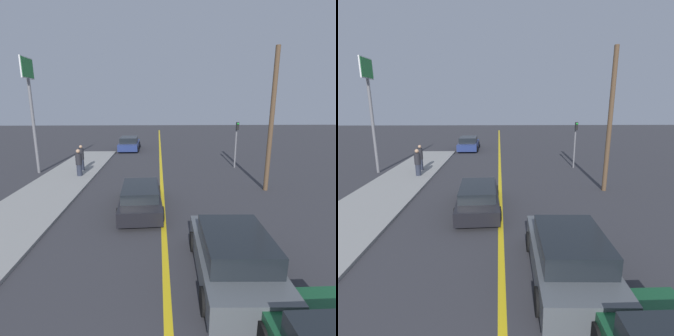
{
  "view_description": "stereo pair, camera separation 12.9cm",
  "coord_description": "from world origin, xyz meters",
  "views": [
    {
      "loc": [
        -0.18,
        -0.08,
        4.58
      ],
      "look_at": [
        0.31,
        13.02,
        1.39
      ],
      "focal_mm": 28.0,
      "sensor_mm": 36.0,
      "label": 1
    },
    {
      "loc": [
        -0.05,
        -0.09,
        4.58
      ],
      "look_at": [
        0.31,
        13.02,
        1.39
      ],
      "focal_mm": 28.0,
      "sensor_mm": 36.0,
      "label": 2
    }
  ],
  "objects": [
    {
      "name": "sidewalk_left",
      "position": [
        -6.02,
        12.72,
        0.06
      ],
      "size": [
        3.38,
        25.44,
        0.12
      ],
      "color": "gray",
      "rests_on": "ground_plane"
    },
    {
      "name": "traffic_light",
      "position": [
        5.49,
        18.68,
        2.11
      ],
      "size": [
        0.18,
        0.4,
        3.36
      ],
      "color": "slate",
      "rests_on": "ground_plane"
    },
    {
      "name": "car_ahead_center",
      "position": [
        1.77,
        6.07,
        0.67
      ],
      "size": [
        2.11,
        4.27,
        1.41
      ],
      "rotation": [
        0.0,
        0.0,
        -0.03
      ],
      "color": "#4C5156",
      "rests_on": "ground_plane"
    },
    {
      "name": "car_far_distant",
      "position": [
        -0.98,
        11.0,
        0.57
      ],
      "size": [
        2.03,
        4.63,
        1.15
      ],
      "rotation": [
        0.0,
        0.0,
        0.05
      ],
      "color": "black",
      "rests_on": "ground_plane"
    },
    {
      "name": "roadside_sign",
      "position": [
        -8.42,
        17.72,
        5.36
      ],
      "size": [
        0.2,
        1.6,
        7.47
      ],
      "color": "slate",
      "rests_on": "ground_plane"
    },
    {
      "name": "utility_pole",
      "position": [
        5.69,
        13.44,
        3.7
      ],
      "size": [
        0.24,
        0.24,
        7.39
      ],
      "color": "brown",
      "rests_on": "ground_plane"
    },
    {
      "name": "pedestrian_near_curb",
      "position": [
        -5.25,
        16.41,
        0.97
      ],
      "size": [
        0.39,
        0.39,
        1.72
      ],
      "color": "#282D3D",
      "rests_on": "sidewalk_left"
    },
    {
      "name": "road_center_line",
      "position": [
        0.0,
        18.0,
        0.0
      ],
      "size": [
        0.2,
        60.0,
        0.01
      ],
      "color": "gold",
      "rests_on": "ground_plane"
    },
    {
      "name": "car_parked_left_lot",
      "position": [
        -3.16,
        26.89,
        0.65
      ],
      "size": [
        2.07,
        4.68,
        1.35
      ],
      "rotation": [
        0.0,
        0.0,
        0.01
      ],
      "color": "navy",
      "rests_on": "ground_plane"
    },
    {
      "name": "pedestrian_mid_group",
      "position": [
        -5.51,
        17.91,
        1.0
      ],
      "size": [
        0.34,
        0.34,
        1.75
      ],
      "color": "#282D3D",
      "rests_on": "sidewalk_left"
    }
  ]
}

